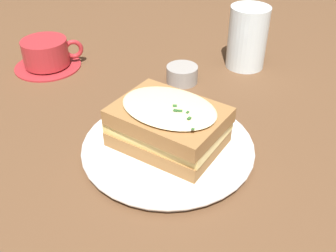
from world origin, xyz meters
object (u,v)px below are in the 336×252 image
sandwich (168,125)px  teacup_with_saucer (47,55)px  water_glass (247,37)px  condiment_pot (182,74)px  dinner_plate (168,147)px

sandwich → teacup_with_saucer: bearing=-172.0°
teacup_with_saucer → water_glass: size_ratio=1.14×
teacup_with_saucer → condiment_pot: size_ratio=2.35×
sandwich → teacup_with_saucer: 0.36m
dinner_plate → teacup_with_saucer: (-0.36, -0.05, 0.02)m
condiment_pot → water_glass: bearing=84.2°
sandwich → condiment_pot: bearing=139.6°
sandwich → water_glass: 0.32m
teacup_with_saucer → water_glass: 0.39m
water_glass → condiment_pot: water_glass is taller
sandwich → water_glass: water_glass is taller
water_glass → condiment_pot: 0.15m
sandwich → water_glass: (-0.15, 0.28, 0.01)m
water_glass → condiment_pot: (-0.01, -0.14, -0.04)m
water_glass → condiment_pot: bearing=-95.8°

